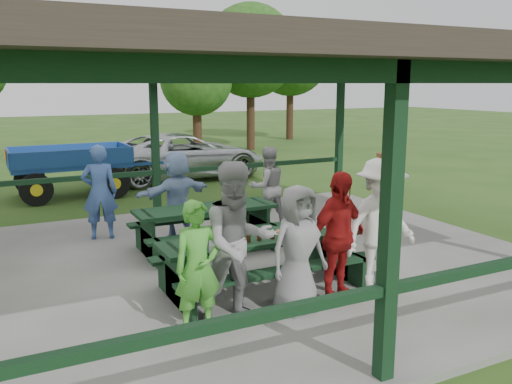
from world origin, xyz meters
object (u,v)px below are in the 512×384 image
contestant_grey_mid (298,249)px  spectator_lblue (177,195)px  contestant_red (338,237)px  spectator_blue (100,192)px  picnic_table_near (261,255)px  picnic_table_far (206,223)px  contestant_grey_left (238,243)px  pickup_truck (184,156)px  farm_trailer (71,170)px  contestant_white_fedora (380,225)px  contestant_green (198,267)px  spectator_grey (267,187)px

contestant_grey_mid → spectator_lblue: size_ratio=0.99×
contestant_red → spectator_blue: size_ratio=0.99×
picnic_table_near → picnic_table_far: size_ratio=1.19×
contestant_grey_left → pickup_truck: contestant_grey_left is taller
contestant_grey_mid → picnic_table_far: bearing=85.4°
picnic_table_near → spectator_lblue: spectator_lblue is taller
spectator_lblue → spectator_blue: (-1.25, 0.66, 0.06)m
spectator_blue → farm_trailer: size_ratio=0.43×
pickup_truck → picnic_table_near: bearing=163.1°
picnic_table_far → spectator_blue: (-1.46, 1.52, 0.40)m
picnic_table_far → pickup_truck: bearing=73.6°
contestant_red → pickup_truck: contestant_red is taller
picnic_table_far → contestant_white_fedora: (1.45, -2.77, 0.46)m
spectator_lblue → spectator_blue: size_ratio=0.94×
picnic_table_near → contestant_green: 1.55m
spectator_lblue → pickup_truck: bearing=-125.2°
contestant_grey_mid → pickup_truck: size_ratio=0.32×
picnic_table_far → contestant_grey_mid: size_ratio=1.49×
contestant_green → farm_trailer: contestant_green is taller
contestant_grey_left → picnic_table_near: bearing=48.0°
farm_trailer → contestant_green: bearing=-90.3°
spectator_blue → farm_trailer: bearing=-80.3°
contestant_grey_left → spectator_lblue: (0.48, 3.68, -0.15)m
picnic_table_near → contestant_red: bearing=-48.2°
picnic_table_near → spectator_lblue: 2.89m
spectator_grey → spectator_lblue: bearing=4.1°
pickup_truck → farm_trailer: (-3.52, -1.29, -0.01)m
picnic_table_near → spectator_blue: (-1.49, 3.52, 0.39)m
picnic_table_near → contestant_grey_mid: size_ratio=1.77×
spectator_lblue → spectator_grey: size_ratio=1.02×
contestant_grey_left → spectator_grey: 4.44m
contestant_red → spectator_blue: (-2.20, 4.31, 0.01)m
contestant_green → spectator_grey: 4.77m
picnic_table_far → pickup_truck: 7.81m
contestant_white_fedora → contestant_green: bearing=178.5°
farm_trailer → contestant_white_fedora: bearing=-73.8°
contestant_grey_left → contestant_grey_mid: size_ratio=1.21×
contestant_green → contestant_grey_mid: bearing=0.7°
picnic_table_far → farm_trailer: farm_trailer is taller
spectator_lblue → spectator_grey: (1.88, 0.07, -0.02)m
picnic_table_far → farm_trailer: bearing=102.0°
spectator_lblue → contestant_white_fedora: bearing=99.4°
picnic_table_near → contestant_white_fedora: contestant_white_fedora is taller
contestant_red → farm_trailer: bearing=86.8°
contestant_grey_left → contestant_red: 1.44m
contestant_green → spectator_blue: 4.40m
contestant_green → contestant_white_fedora: (2.66, 0.10, 0.16)m
picnic_table_near → spectator_grey: size_ratio=1.78×
pickup_truck → contestant_grey_left: bearing=160.3°
spectator_blue → contestant_red: bearing=128.4°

